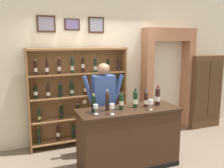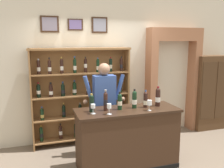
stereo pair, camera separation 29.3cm
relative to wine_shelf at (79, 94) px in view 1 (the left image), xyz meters
name	(u,v)px [view 1 (the left image)]	position (x,y,z in m)	size (l,w,h in m)	color
ground_plane	(122,167)	(0.40, -1.22, -1.04)	(14.00, 14.00, 0.02)	#6B5B4C
back_wall	(94,68)	(0.40, 0.24, 0.48)	(12.00, 0.19, 3.01)	beige
wine_shelf	(79,94)	(0.00, 0.00, 0.00)	(1.97, 0.31, 1.93)	olive
archway_doorway	(166,74)	(2.09, 0.11, 0.28)	(1.25, 0.45, 2.34)	#9E6647
side_cabinet	(202,91)	(3.04, -0.05, -0.17)	(0.82, 0.43, 1.72)	#4C331E
tasting_counter	(128,138)	(0.52, -1.22, -0.54)	(1.66, 0.63, 0.99)	#382316
shopkeeper	(104,99)	(0.30, -0.63, 0.01)	(0.78, 0.22, 1.68)	#2D3347
tasting_bottle_bianco	(94,104)	(-0.06, -1.19, 0.09)	(0.07, 0.07, 0.29)	black
tasting_bottle_vin_santo	(107,101)	(0.17, -1.18, 0.11)	(0.07, 0.07, 0.33)	black
tasting_bottle_prosecco	(121,101)	(0.39, -1.20, 0.09)	(0.07, 0.07, 0.29)	black
tasting_bottle_rosso	(135,99)	(0.65, -1.18, 0.10)	(0.08, 0.08, 0.31)	black
tasting_bottle_super_tuscan	(146,99)	(0.84, -1.20, 0.09)	(0.07, 0.07, 0.29)	black
tasting_bottle_grappa	(158,96)	(1.07, -1.18, 0.11)	(0.08, 0.08, 0.33)	black
wine_glass_right	(151,102)	(0.81, -1.40, 0.08)	(0.07, 0.07, 0.17)	silver
wine_glass_spare	(112,107)	(0.16, -1.40, 0.07)	(0.07, 0.07, 0.16)	silver
wine_glass_left	(96,107)	(-0.06, -1.30, 0.06)	(0.08, 0.08, 0.15)	silver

